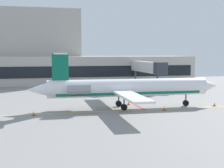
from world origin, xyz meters
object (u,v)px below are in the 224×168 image
Objects in this scene: regional_jet at (126,88)px; baggage_tug at (123,86)px; belt_loader at (106,91)px; pushback_tractor at (165,89)px.

baggage_tug is at bearing 75.00° from regional_jet.
belt_loader is (0.34, 14.60, -2.09)m from regional_jet.
regional_jet is 14.75m from belt_loader.
baggage_tug is 9.35m from belt_loader.
baggage_tug is 10.07m from pushback_tractor.
baggage_tug is (5.92, 22.10, -2.12)m from regional_jet.
belt_loader is at bearing 88.68° from regional_jet.
regional_jet is at bearing -130.52° from pushback_tractor.
pushback_tractor is at bearing 49.48° from regional_jet.
regional_jet is at bearing -91.32° from belt_loader.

